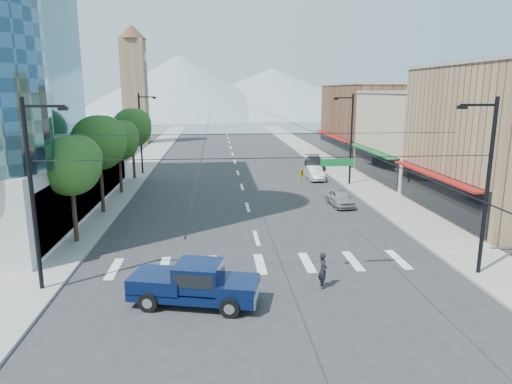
# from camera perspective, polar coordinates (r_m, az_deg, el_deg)

# --- Properties ---
(ground) EXTENTS (160.00, 160.00, 0.00)m
(ground) POSITION_cam_1_polar(r_m,az_deg,el_deg) (23.85, 1.36, -10.29)
(ground) COLOR #28282B
(ground) RESTS_ON ground
(sidewalk_left) EXTENTS (4.00, 120.00, 0.15)m
(sidewalk_left) POSITION_cam_1_polar(r_m,az_deg,el_deg) (63.23, -13.69, 3.82)
(sidewalk_left) COLOR gray
(sidewalk_left) RESTS_ON ground
(sidewalk_right) EXTENTS (4.00, 120.00, 0.15)m
(sidewalk_right) POSITION_cam_1_polar(r_m,az_deg,el_deg) (64.18, 8.06, 4.18)
(sidewalk_right) COLOR gray
(sidewalk_right) RESTS_ON ground
(shop_mid) EXTENTS (12.00, 14.00, 9.00)m
(shop_mid) POSITION_cam_1_polar(r_m,az_deg,el_deg) (51.28, 21.11, 6.38)
(shop_mid) COLOR tan
(shop_mid) RESTS_ON ground
(shop_far) EXTENTS (12.00, 18.00, 10.00)m
(shop_far) POSITION_cam_1_polar(r_m,az_deg,el_deg) (65.94, 15.05, 8.40)
(shop_far) COLOR brown
(shop_far) RESTS_ON ground
(clock_tower) EXTENTS (4.80, 4.80, 20.40)m
(clock_tower) POSITION_cam_1_polar(r_m,az_deg,el_deg) (85.01, -14.95, 13.05)
(clock_tower) COLOR #8C6B4C
(clock_tower) RESTS_ON ground
(mountain_left) EXTENTS (80.00, 80.00, 22.00)m
(mountain_left) POSITION_cam_1_polar(r_m,az_deg,el_deg) (172.30, -9.48, 12.94)
(mountain_left) COLOR gray
(mountain_left) RESTS_ON ground
(mountain_right) EXTENTS (90.00, 90.00, 18.00)m
(mountain_right) POSITION_cam_1_polar(r_m,az_deg,el_deg) (183.23, 2.03, 12.43)
(mountain_right) COLOR gray
(mountain_right) RESTS_ON ground
(tree_near) EXTENTS (3.65, 3.64, 6.71)m
(tree_near) POSITION_cam_1_polar(r_m,az_deg,el_deg) (29.53, -21.92, 3.33)
(tree_near) COLOR black
(tree_near) RESTS_ON ground
(tree_midnear) EXTENTS (4.09, 4.09, 7.52)m
(tree_midnear) POSITION_cam_1_polar(r_m,az_deg,el_deg) (36.16, -18.87, 6.06)
(tree_midnear) COLOR black
(tree_midnear) RESTS_ON ground
(tree_midfar) EXTENTS (3.65, 3.64, 6.71)m
(tree_midfar) POSITION_cam_1_polar(r_m,az_deg,el_deg) (43.02, -16.64, 6.32)
(tree_midfar) COLOR black
(tree_midfar) RESTS_ON ground
(tree_far) EXTENTS (4.09, 4.09, 7.52)m
(tree_far) POSITION_cam_1_polar(r_m,az_deg,el_deg) (49.82, -15.11, 7.89)
(tree_far) COLOR black
(tree_far) RESTS_ON ground
(signal_rig) EXTENTS (21.80, 0.20, 9.00)m
(signal_rig) POSITION_cam_1_polar(r_m,az_deg,el_deg) (21.51, 2.23, 0.16)
(signal_rig) COLOR black
(signal_rig) RESTS_ON ground
(lamp_pole_nw) EXTENTS (2.00, 0.25, 9.00)m
(lamp_pole_nw) POSITION_cam_1_polar(r_m,az_deg,el_deg) (52.66, -14.10, 7.46)
(lamp_pole_nw) COLOR black
(lamp_pole_nw) RESTS_ON ground
(lamp_pole_ne) EXTENTS (2.00, 0.25, 9.00)m
(lamp_pole_ne) POSITION_cam_1_polar(r_m,az_deg,el_deg) (45.98, 11.68, 6.89)
(lamp_pole_ne) COLOR black
(lamp_pole_ne) RESTS_ON ground
(pickup_truck) EXTENTS (6.00, 3.28, 1.93)m
(pickup_truck) POSITION_cam_1_polar(r_m,az_deg,el_deg) (20.60, -7.76, -11.18)
(pickup_truck) COLOR #08153D
(pickup_truck) RESTS_ON ground
(pedestrian) EXTENTS (0.43, 0.65, 1.75)m
(pedestrian) POSITION_cam_1_polar(r_m,az_deg,el_deg) (22.33, 8.36, -9.63)
(pedestrian) COLOR black
(pedestrian) RESTS_ON ground
(parked_car_near) EXTENTS (1.80, 4.01, 1.34)m
(parked_car_near) POSITION_cam_1_polar(r_m,az_deg,el_deg) (38.02, 10.47, -0.73)
(parked_car_near) COLOR #9E9EA2
(parked_car_near) RESTS_ON ground
(parked_car_mid) EXTENTS (1.57, 4.33, 1.42)m
(parked_car_mid) POSITION_cam_1_polar(r_m,az_deg,el_deg) (48.97, 7.34, 2.38)
(parked_car_mid) COLOR silver
(parked_car_mid) RESTS_ON ground
(parked_car_far) EXTENTS (2.62, 5.40, 1.52)m
(parked_car_far) POSITION_cam_1_polar(r_m,az_deg,el_deg) (55.71, 7.33, 3.65)
(parked_car_far) COLOR #28282A
(parked_car_far) RESTS_ON ground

